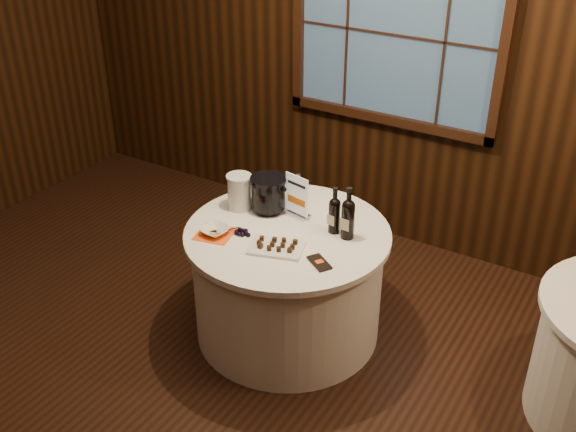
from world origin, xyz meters
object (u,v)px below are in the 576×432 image
Objects in this scene: ice_bucket at (268,194)px; grape_bunch at (242,232)px; main_table at (288,282)px; chocolate_plate at (276,246)px; glass_pitcher at (240,192)px; chocolate_box at (319,263)px; port_bottle_right at (348,216)px; cracker_bowl at (215,231)px; port_bottle_left at (334,213)px; sign_stand at (298,202)px.

ice_bucket is 0.35m from grape_bunch.
main_table is 0.45m from chocolate_plate.
main_table is at bearing 40.63° from grape_bunch.
glass_pitcher is at bearing 126.91° from grape_bunch.
chocolate_box is at bearing -3.03° from grape_bunch.
port_bottle_right is 0.92× the size of chocolate_plate.
grape_bunch is 0.17m from cracker_bowl.
ice_bucket is at bearing -172.86° from port_bottle_left.
port_bottle_left reaches higher than chocolate_plate.
glass_pitcher reaches higher than chocolate_plate.
main_table is 3.50× the size of chocolate_plate.
cracker_bowl is (-0.41, -0.05, 0.01)m from chocolate_plate.
main_table is 0.60m from cracker_bowl.
chocolate_box is at bearing -45.21° from glass_pitcher.
sign_stand is 0.29m from port_bottle_left.
chocolate_plate reaches higher than chocolate_box.
glass_pitcher is at bearing -159.09° from ice_bucket.
main_table is 0.64m from port_bottle_right.
main_table is 0.56m from chocolate_box.
port_bottle_right is 0.36m from chocolate_box.
chocolate_box is (0.29, -0.00, -0.01)m from chocolate_plate.
port_bottle_left is 0.48m from ice_bucket.
grape_bunch is (-0.56, 0.03, 0.01)m from chocolate_box.
ice_bucket is 1.43× the size of grape_bunch.
port_bottle_left reaches higher than main_table.
sign_stand is at bearing 65.40° from grape_bunch.
sign_stand is (-0.04, 0.19, 0.48)m from main_table.
cracker_bowl is (-0.32, -0.45, -0.08)m from sign_stand.
sign_stand is 0.40m from port_bottle_right.
main_table is 0.58m from ice_bucket.
ice_bucket is 0.45m from cracker_bowl.
port_bottle_left is at bearing 35.31° from grape_bunch.
glass_pitcher is (-0.47, 0.29, 0.10)m from chocolate_plate.
glass_pitcher reaches higher than grape_bunch.
port_bottle_right is (0.10, -0.02, 0.02)m from port_bottle_left.
chocolate_plate is at bearing -129.57° from port_bottle_right.
chocolate_plate is at bearing -147.64° from chocolate_box.
ice_bucket is (-0.19, -0.04, 0.02)m from sign_stand.
glass_pitcher is 0.37m from cracker_bowl.
cracker_bowl is (-0.70, -0.39, -0.12)m from port_bottle_right.
cracker_bowl is at bearing -143.68° from main_table.
ice_bucket reaches higher than chocolate_plate.
glass_pitcher is at bearing -166.66° from port_bottle_left.
glass_pitcher is (-0.76, 0.30, 0.11)m from chocolate_box.
chocolate_plate is (-0.19, -0.35, -0.11)m from port_bottle_left.
port_bottle_right is 0.46m from chocolate_plate.
chocolate_box reaches higher than main_table.
grape_bunch is at bearing -136.27° from port_bottle_left.
sign_stand reaches higher than glass_pitcher.
grape_bunch is (-0.17, -0.37, -0.08)m from sign_stand.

